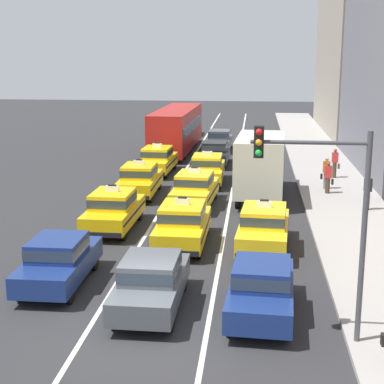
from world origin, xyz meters
TOP-DOWN VIEW (x-y plane):
  - ground_plane at (0.00, 0.00)m, footprint 160.00×160.00m
  - lane_stripe_left_center at (-1.60, 20.00)m, footprint 0.14×80.00m
  - lane_stripe_center_right at (1.60, 20.00)m, footprint 0.14×80.00m
  - sidewalk_curb at (7.20, 15.00)m, footprint 4.00×90.00m
  - sedan_left_nearest at (-3.38, 3.12)m, footprint 1.79×4.31m
  - taxi_left_second at (-3.09, 9.44)m, footprint 1.89×4.59m
  - taxi_left_third at (-3.16, 15.60)m, footprint 1.86×4.58m
  - taxi_left_fourth at (-3.19, 21.54)m, footprint 1.96×4.62m
  - bus_left_fifth at (-3.13, 30.19)m, footprint 2.79×11.26m
  - taxi_left_sixth at (-3.38, 39.23)m, footprint 2.03×4.64m
  - sedan_center_nearest at (-0.13, 1.61)m, footprint 1.79×4.31m
  - taxi_center_second at (0.07, 7.57)m, footprint 1.86×4.58m
  - taxi_center_third at (-0.09, 13.74)m, footprint 2.08×4.66m
  - taxi_center_fourth at (0.11, 18.93)m, footprint 1.86×4.58m
  - sedan_center_fifth at (0.15, 24.80)m, footprint 1.87×4.34m
  - sedan_center_sixth at (0.06, 30.93)m, footprint 1.86×4.34m
  - sedan_right_nearest at (3.04, 1.49)m, footprint 2.00×4.39m
  - taxi_right_second at (3.17, 7.46)m, footprint 2.10×4.67m
  - box_truck_right_third at (3.09, 15.84)m, footprint 2.56×7.06m
  - pedestrian_near_crosswalk at (7.45, 20.68)m, footprint 0.47×0.24m
  - pedestrian_by_storefront at (6.60, 17.61)m, footprint 0.47×0.24m
  - pedestrian_trailing at (6.60, 16.56)m, footprint 0.47×0.24m
  - pedestrian_far_corner at (8.02, 13.29)m, footprint 0.36×0.24m
  - traffic_light_pole at (4.49, -0.13)m, footprint 2.87×0.33m

SIDE VIEW (x-z plane):
  - ground_plane at x=0.00m, z-range 0.00..0.00m
  - lane_stripe_left_center at x=-1.60m, z-range 0.00..0.01m
  - lane_stripe_center_right at x=1.60m, z-range 0.00..0.01m
  - sidewalk_curb at x=7.20m, z-range 0.00..0.15m
  - sedan_left_nearest at x=-3.38m, z-range 0.06..1.64m
  - sedan_center_nearest at x=-0.13m, z-range 0.06..1.64m
  - sedan_center_fifth at x=0.15m, z-range 0.06..1.64m
  - sedan_center_sixth at x=0.06m, z-range 0.06..1.64m
  - sedan_right_nearest at x=3.04m, z-range 0.06..1.64m
  - taxi_left_second at x=-3.09m, z-range -0.10..1.86m
  - taxi_left_third at x=-3.16m, z-range -0.10..1.86m
  - taxi_left_fourth at x=-3.19m, z-range -0.10..1.86m
  - taxi_left_sixth at x=-3.38m, z-range -0.10..1.86m
  - taxi_center_second at x=0.07m, z-range -0.10..1.86m
  - taxi_center_third at x=-0.09m, z-range -0.10..1.86m
  - taxi_center_fourth at x=0.11m, z-range -0.10..1.86m
  - taxi_right_second at x=3.17m, z-range -0.10..1.86m
  - pedestrian_trailing at x=6.60m, z-range 0.15..1.81m
  - pedestrian_far_corner at x=8.02m, z-range 0.16..1.85m
  - pedestrian_near_crosswalk at x=7.45m, z-range 0.15..1.87m
  - pedestrian_by_storefront at x=6.60m, z-range 0.15..1.88m
  - box_truck_right_third at x=3.09m, z-range 0.14..3.41m
  - bus_left_fifth at x=-3.13m, z-range 0.21..3.43m
  - traffic_light_pole at x=4.49m, z-range 1.03..6.61m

